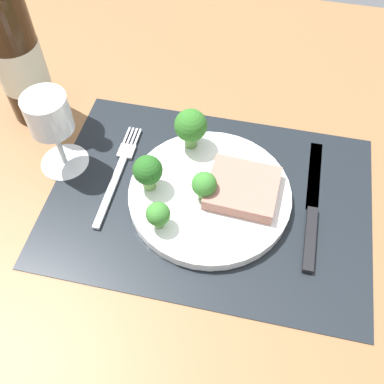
{
  "coord_description": "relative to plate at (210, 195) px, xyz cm",
  "views": [
    {
      "loc": [
        5.5,
        -36.93,
        53.97
      ],
      "look_at": [
        -2.46,
        -0.59,
        1.9
      ],
      "focal_mm": 42.35,
      "sensor_mm": 36.0,
      "label": 1
    }
  ],
  "objects": [
    {
      "name": "ground_plane",
      "position": [
        0.0,
        0.0,
        -2.6
      ],
      "size": [
        140.0,
        110.0,
        3.0
      ],
      "primitive_type": "cube",
      "color": "brown"
    },
    {
      "name": "placemat",
      "position": [
        0.0,
        0.0,
        -0.95
      ],
      "size": [
        45.95,
        32.88,
        0.3
      ],
      "primitive_type": "cube",
      "color": "black",
      "rests_on": "ground_plane"
    },
    {
      "name": "plate",
      "position": [
        0.0,
        0.0,
        0.0
      ],
      "size": [
        23.16,
        23.16,
        1.6
      ],
      "primitive_type": "cylinder",
      "color": "white",
      "rests_on": "placemat"
    },
    {
      "name": "steak",
      "position": [
        4.44,
        0.87,
        1.81
      ],
      "size": [
        10.13,
        9.27,
        2.02
      ],
      "primitive_type": "cube",
      "rotation": [
        0.0,
        0.0,
        -0.05
      ],
      "color": "#9E6B5B",
      "rests_on": "plate"
    },
    {
      "name": "broccoli_front_edge",
      "position": [
        -8.59,
        -0.87,
        4.27
      ],
      "size": [
        4.16,
        4.16,
        5.78
      ],
      "color": "#6B994C",
      "rests_on": "plate"
    },
    {
      "name": "broccoli_center",
      "position": [
        -5.6,
        -6.84,
        3.4
      ],
      "size": [
        3.25,
        3.25,
        4.35
      ],
      "color": "#6B994C",
      "rests_on": "plate"
    },
    {
      "name": "broccoli_back_left",
      "position": [
        -4.54,
        8.04,
        4.84
      ],
      "size": [
        4.87,
        4.87,
        6.67
      ],
      "color": "#5B8942",
      "rests_on": "plate"
    },
    {
      "name": "broccoli_near_fork",
      "position": [
        -0.71,
        -0.89,
        3.43
      ],
      "size": [
        3.51,
        3.51,
        4.54
      ],
      "color": "#6B994C",
      "rests_on": "plate"
    },
    {
      "name": "fork",
      "position": [
        -14.29,
        1.42,
        -0.55
      ],
      "size": [
        2.4,
        19.2,
        0.5
      ],
      "rotation": [
        0.0,
        0.0,
        0.0
      ],
      "color": "silver",
      "rests_on": "placemat"
    },
    {
      "name": "knife",
      "position": [
        14.58,
        0.53,
        -0.5
      ],
      "size": [
        1.8,
        23.0,
        0.8
      ],
      "rotation": [
        0.0,
        0.0,
        0.02
      ],
      "color": "black",
      "rests_on": "placemat"
    },
    {
      "name": "wine_bottle",
      "position": [
        -31.71,
        11.56,
        10.15
      ],
      "size": [
        7.44,
        7.44,
        31.38
      ],
      "color": "#331E0F",
      "rests_on": "ground_plane"
    },
    {
      "name": "wine_glass",
      "position": [
        -23.0,
        2.03,
        8.11
      ],
      "size": [
        7.3,
        7.3,
        13.15
      ],
      "color": "silver",
      "rests_on": "ground_plane"
    }
  ]
}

